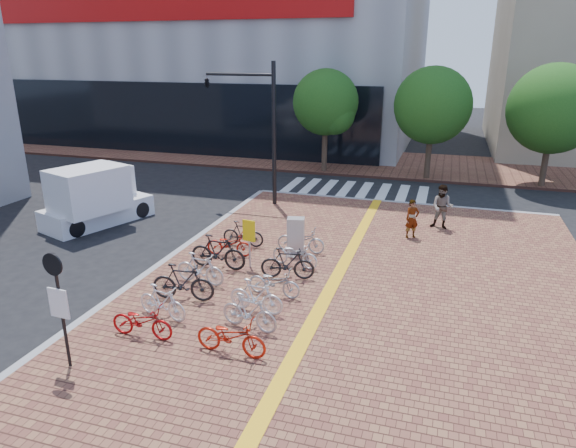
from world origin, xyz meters
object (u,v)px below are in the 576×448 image
(bike_9, at_px, (256,296))
(utility_box, at_px, (296,236))
(bike_4, at_px, (218,252))
(bike_6, at_px, (243,234))
(bike_3, at_px, (200,269))
(bike_12, at_px, (295,254))
(bike_5, at_px, (229,244))
(bike_13, at_px, (301,240))
(bike_0, at_px, (142,321))
(pedestrian_b, at_px, (442,207))
(bike_11, at_px, (287,263))
(yellow_sign, at_px, (249,235))
(bike_2, at_px, (183,282))
(pedestrian_a, at_px, (412,219))
(bike_10, at_px, (274,282))
(notice_sign, at_px, (58,297))
(box_truck, at_px, (94,196))
(bike_8, at_px, (249,312))
(traffic_light_pole, at_px, (243,107))
(bike_1, at_px, (162,302))
(bike_7, at_px, (231,336))

(bike_9, height_order, utility_box, utility_box)
(bike_4, distance_m, bike_6, 2.17)
(bike_3, xyz_separation_m, bike_12, (2.41, 2.16, -0.06))
(bike_5, relative_size, bike_13, 0.92)
(bike_0, bearing_deg, pedestrian_b, -33.32)
(bike_11, relative_size, bike_12, 1.03)
(bike_4, distance_m, yellow_sign, 1.19)
(bike_2, relative_size, pedestrian_a, 1.23)
(bike_10, distance_m, utility_box, 3.45)
(bike_3, bearing_deg, notice_sign, 175.44)
(bike_0, height_order, pedestrian_a, pedestrian_a)
(pedestrian_b, height_order, box_truck, box_truck)
(bike_3, distance_m, bike_8, 3.25)
(bike_0, distance_m, bike_3, 3.28)
(bike_12, bearing_deg, bike_11, -167.07)
(bike_9, bearing_deg, bike_4, 47.94)
(bike_9, distance_m, box_truck, 10.99)
(bike_0, relative_size, bike_10, 1.03)
(bike_3, distance_m, bike_5, 2.41)
(bike_11, relative_size, traffic_light_pole, 0.27)
(pedestrian_a, relative_size, notice_sign, 0.54)
(bike_8, height_order, notice_sign, notice_sign)
(bike_4, height_order, yellow_sign, yellow_sign)
(bike_6, xyz_separation_m, utility_box, (2.06, -0.10, 0.18))
(bike_6, distance_m, bike_9, 5.16)
(bike_2, distance_m, bike_11, 3.36)
(bike_2, bearing_deg, bike_8, -119.51)
(notice_sign, xyz_separation_m, traffic_light_pole, (-1.26, 13.96, 2.69))
(bike_5, height_order, bike_9, bike_9)
(bike_8, bearing_deg, bike_5, 38.96)
(bike_0, height_order, pedestrian_b, pedestrian_b)
(bike_4, bearing_deg, bike_6, -0.28)
(bike_11, bearing_deg, bike_6, 37.32)
(bike_4, relative_size, bike_13, 1.11)
(bike_6, xyz_separation_m, notice_sign, (-0.92, -8.34, 1.30))
(bike_4, bearing_deg, bike_2, 179.97)
(bike_11, height_order, pedestrian_a, pedestrian_a)
(bike_8, distance_m, pedestrian_b, 10.80)
(bike_4, distance_m, notice_sign, 6.35)
(bike_1, distance_m, bike_5, 4.68)
(bike_13, bearing_deg, notice_sign, 158.71)
(yellow_sign, bearing_deg, bike_6, 118.17)
(bike_6, distance_m, traffic_light_pole, 7.22)
(bike_7, distance_m, pedestrian_b, 11.89)
(bike_8, relative_size, utility_box, 1.24)
(bike_4, distance_m, traffic_light_pole, 8.97)
(bike_12, height_order, bike_13, bike_13)
(bike_11, bearing_deg, bike_2, 123.77)
(bike_3, relative_size, bike_10, 1.02)
(bike_4, bearing_deg, bike_13, -45.28)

